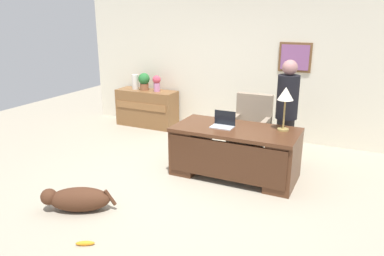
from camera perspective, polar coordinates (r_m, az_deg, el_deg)
The scene contains 14 objects.
ground_plane at distance 5.26m, azimuth -0.77°, elevation -8.80°, with size 12.00×12.00×0.00m, color #9E937F.
back_wall at distance 7.22m, azimuth 8.51°, elevation 9.41°, with size 7.00×0.16×2.70m.
desk at distance 5.43m, azimuth 6.56°, elevation -3.48°, with size 1.78×0.88×0.73m.
credenza at distance 7.94m, azimuth -6.94°, elevation 3.07°, with size 1.29×0.50×0.77m.
armchair at distance 6.22m, azimuth 9.02°, elevation -0.17°, with size 0.60×0.59×1.04m.
person_standing at distance 5.72m, azimuth 14.33°, elevation 2.07°, with size 0.32×0.32×1.68m.
dog_lying at distance 4.78m, azimuth -17.34°, elevation -10.42°, with size 0.83×0.60×0.30m.
laptop at distance 5.38m, azimuth 4.86°, elevation 0.78°, with size 0.32×0.22×0.22m.
desk_lamp at distance 5.25m, azimuth 14.22°, elevation 4.74°, with size 0.22×0.22×0.62m.
vase_with_flowers at distance 7.69m, azimuth -5.46°, elevation 6.99°, with size 0.17×0.17×0.33m.
vase_empty at distance 7.98m, azimuth -8.75°, elevation 7.03°, with size 0.14×0.14×0.31m, color silver.
potted_plant at distance 7.85m, azimuth -7.40°, elevation 7.23°, with size 0.24×0.24×0.36m.
dog_toy_ball at distance 5.01m, azimuth -19.08°, elevation -10.58°, with size 0.10×0.10×0.10m, color #E53F33.
dog_toy_bone at distance 4.18m, azimuth -16.14°, elevation -16.69°, with size 0.20×0.05×0.05m, color orange.
Camera 1 is at (2.10, -4.24, 2.31)m, focal length 34.61 mm.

